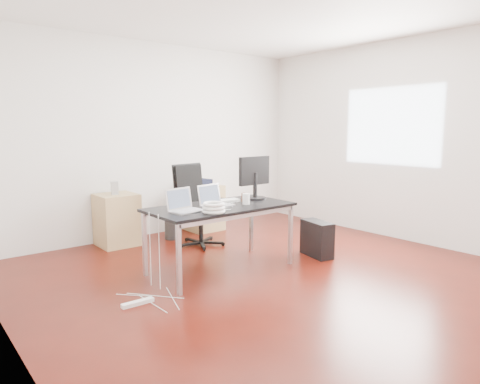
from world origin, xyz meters
TOP-DOWN VIEW (x-y plane):
  - room_shell at (0.04, 0.00)m, footprint 5.00×5.00m
  - desk at (-0.31, 0.52)m, footprint 1.60×0.80m
  - office_chair at (0.07, 1.58)m, footprint 0.55×0.57m
  - filing_cabinet_left at (-0.78, 2.23)m, footprint 0.50×0.50m
  - filing_cabinet_right at (0.63, 2.23)m, footprint 0.50×0.50m
  - pc_tower at (0.93, 0.18)m, footprint 0.30×0.48m
  - wastebasket at (-0.02, 2.04)m, footprint 0.31×0.31m
  - power_strip at (-1.47, 0.21)m, footprint 0.30×0.07m
  - laptop_left at (-0.78, 0.49)m, footprint 0.37×0.30m
  - laptop_right at (-0.36, 0.55)m, footprint 0.37×0.31m
  - monitor at (0.30, 0.64)m, footprint 0.45×0.26m
  - keyboard at (-0.15, 0.71)m, footprint 0.45×0.18m
  - cup_white at (-0.03, 0.41)m, footprint 0.10×0.10m
  - cup_brown at (0.07, 0.55)m, footprint 0.09×0.09m
  - cable_coil at (-0.60, 0.24)m, footprint 0.24×0.24m
  - power_adapter at (-0.49, 0.25)m, footprint 0.08×0.08m
  - speaker at (-0.80, 2.20)m, footprint 0.11×0.10m
  - navy_garment at (0.62, 2.28)m, footprint 0.34×0.29m

SIDE VIEW (x-z plane):
  - power_strip at x=-1.47m, z-range 0.00..0.04m
  - wastebasket at x=-0.02m, z-range 0.00..0.28m
  - pc_tower at x=0.93m, z-range 0.00..0.44m
  - filing_cabinet_left at x=-0.78m, z-range 0.00..0.70m
  - filing_cabinet_right at x=0.63m, z-range 0.00..0.70m
  - office_chair at x=0.07m, z-range 0.06..1.15m
  - desk at x=-0.31m, z-range 0.31..1.04m
  - keyboard at x=-0.15m, z-range 0.73..0.75m
  - power_adapter at x=-0.49m, z-range 0.73..0.76m
  - navy_garment at x=0.62m, z-range 0.70..0.79m
  - cup_brown at x=0.07m, z-range 0.73..0.83m
  - cable_coil at x=-0.60m, z-range 0.73..0.84m
  - laptop_left at x=-0.78m, z-range 0.67..0.90m
  - laptop_right at x=-0.36m, z-range 0.67..0.90m
  - speaker at x=-0.80m, z-range 0.70..0.88m
  - cup_white at x=-0.03m, z-range 0.73..0.85m
  - monitor at x=0.30m, z-range 0.76..1.27m
  - room_shell at x=0.04m, z-range -1.10..3.90m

